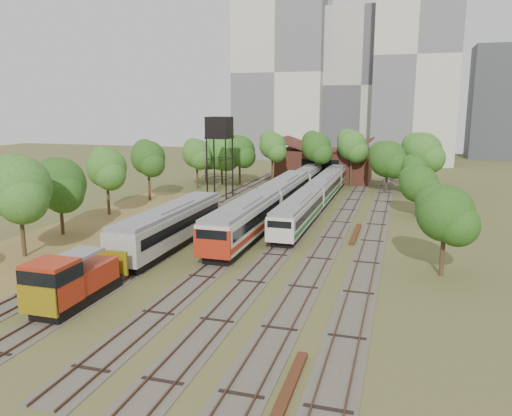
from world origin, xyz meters
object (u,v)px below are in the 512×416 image
(railcar_red_set, at_px, (268,205))
(shunter_locomotive, at_px, (70,282))
(railcar_green_set, at_px, (324,188))
(water_tower, at_px, (219,130))

(railcar_red_set, bearing_deg, shunter_locomotive, -102.39)
(railcar_red_set, height_order, railcar_green_set, railcar_red_set)
(railcar_green_set, bearing_deg, shunter_locomotive, -103.18)
(railcar_green_set, relative_size, water_tower, 4.48)
(railcar_red_set, bearing_deg, water_tower, 128.18)
(water_tower, bearing_deg, railcar_green_set, 5.44)
(railcar_red_set, relative_size, shunter_locomotive, 4.27)
(shunter_locomotive, relative_size, water_tower, 0.70)
(water_tower, bearing_deg, railcar_red_set, -51.82)
(railcar_green_set, bearing_deg, railcar_red_set, -104.55)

